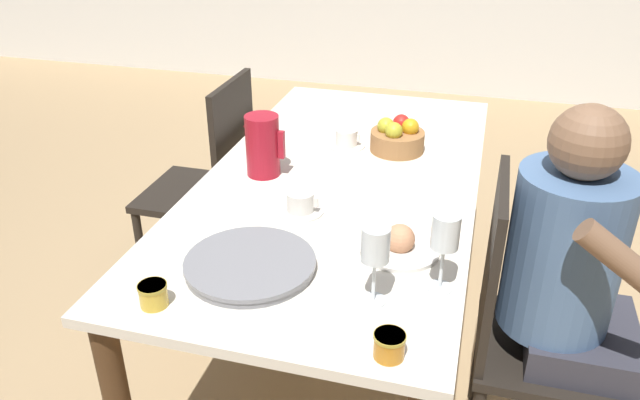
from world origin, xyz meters
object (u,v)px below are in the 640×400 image
chair_opposite (210,182)px  person_seated (573,276)px  wine_glass_water (375,248)px  chair_person_side (526,327)px  teacup_near_person (301,204)px  red_pitcher (263,145)px  jam_jar_red (389,344)px  teacup_across (347,139)px  serving_tray (250,265)px  bread_plate (400,244)px  jam_jar_amber (153,294)px  fruit_bowl (397,137)px  wine_glass_juice (445,236)px

chair_opposite → person_seated: size_ratio=0.80×
wine_glass_water → chair_person_side: bearing=37.9°
person_seated → teacup_near_person: person_seated is taller
chair_opposite → red_pitcher: red_pitcher is taller
jam_jar_red → teacup_across: bearing=107.8°
serving_tray → bread_plate: bread_plate is taller
chair_person_side → red_pitcher: red_pitcher is taller
jam_jar_amber → fruit_bowl: bearing=69.2°
chair_opposite → red_pitcher: size_ratio=4.41×
chair_opposite → person_seated: bearing=-114.9°
teacup_across → jam_jar_red: 1.15m
jam_jar_red → fruit_bowl: (-0.16, 1.11, 0.02)m
chair_opposite → wine_glass_juice: 1.39m
serving_tray → teacup_near_person: bearing=83.8°
jam_jar_red → fruit_bowl: bearing=98.4°
teacup_across → bread_plate: (0.31, -0.68, -0.01)m
chair_person_side → red_pitcher: size_ratio=4.41×
wine_glass_water → teacup_near_person: wine_glass_water is taller
serving_tray → jam_jar_amber: jam_jar_amber is taller
wine_glass_juice → serving_tray: size_ratio=0.61×
person_seated → wine_glass_water: bearing=-57.9°
chair_opposite → bread_plate: 1.17m
serving_tray → jam_jar_amber: size_ratio=4.87×
jam_jar_red → fruit_bowl: 1.12m
jam_jar_amber → person_seated: bearing=24.9°
teacup_across → fruit_bowl: 0.19m
wine_glass_water → jam_jar_red: 0.23m
teacup_near_person → wine_glass_water: bearing=-51.7°
wine_glass_water → wine_glass_juice: bearing=32.3°
serving_tray → fruit_bowl: bearing=74.6°
red_pitcher → bread_plate: bearing=-34.6°
fruit_bowl → wine_glass_water: bearing=-84.3°
serving_tray → teacup_across: bearing=86.5°
red_pitcher → bread_plate: (0.53, -0.36, -0.09)m
serving_tray → person_seated: bearing=17.5°
chair_person_side → fruit_bowl: bearing=-141.5°
chair_person_side → serving_tray: bearing=-70.3°
chair_person_side → teacup_near_person: (-0.70, 0.07, 0.27)m
chair_person_side → chair_opposite: bearing=-116.3°
wine_glass_water → person_seated: bearing=32.1°
wine_glass_water → teacup_across: size_ratio=1.45×
bread_plate → chair_opposite: bearing=142.2°
bread_plate → jam_jar_red: size_ratio=3.14×
red_pitcher → wine_glass_water: (0.50, -0.60, 0.05)m
person_seated → red_pitcher: size_ratio=5.51×
teacup_across → wine_glass_water: bearing=-72.9°
chair_person_side → teacup_near_person: chair_person_side is taller
bread_plate → teacup_near_person: bearing=157.1°
red_pitcher → bread_plate: 0.65m
chair_person_side → fruit_bowl: 0.84m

